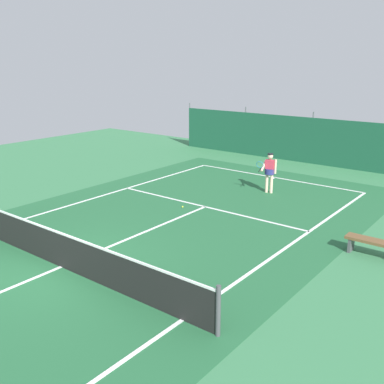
% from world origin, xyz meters
% --- Properties ---
extents(ground_plane, '(36.00, 36.00, 0.00)m').
position_xyz_m(ground_plane, '(0.00, 0.00, 0.00)').
color(ground_plane, '#387A4C').
extents(court_surface, '(11.02, 26.60, 0.01)m').
position_xyz_m(court_surface, '(0.00, 0.00, 0.00)').
color(court_surface, '#236038').
rests_on(court_surface, ground).
extents(tennis_net, '(10.12, 0.10, 1.10)m').
position_xyz_m(tennis_net, '(0.00, 0.00, 0.51)').
color(tennis_net, black).
rests_on(tennis_net, ground).
extents(back_fence, '(16.30, 0.98, 2.70)m').
position_xyz_m(back_fence, '(-0.00, 16.25, 0.67)').
color(back_fence, '#195138').
rests_on(back_fence, ground).
extents(tennis_player, '(0.63, 0.80, 1.64)m').
position_xyz_m(tennis_player, '(0.95, 9.52, 0.96)').
color(tennis_player, beige).
rests_on(tennis_player, ground).
extents(tennis_ball_near_player, '(0.07, 0.07, 0.07)m').
position_xyz_m(tennis_ball_near_player, '(-0.61, 5.83, 0.03)').
color(tennis_ball_near_player, '#CCDB33').
rests_on(tennis_ball_near_player, ground).
extents(parked_car, '(2.13, 4.26, 1.68)m').
position_xyz_m(parked_car, '(-2.38, 19.22, 0.84)').
color(parked_car, silver).
rests_on(parked_car, ground).
extents(courtside_bench, '(1.60, 0.40, 0.49)m').
position_xyz_m(courtside_bench, '(6.31, 5.72, 0.37)').
color(courtside_bench, brown).
rests_on(courtside_bench, ground).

